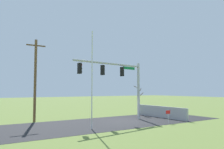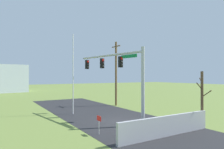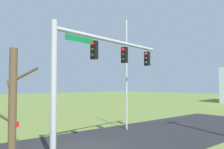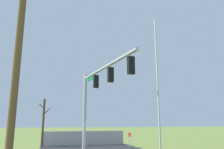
% 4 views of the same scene
% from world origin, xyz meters
% --- Properties ---
extents(sidewalk_corner, '(6.00, 6.00, 0.01)m').
position_xyz_m(sidewalk_corner, '(3.19, 0.60, 0.00)').
color(sidewalk_corner, '#B7B5AD').
rests_on(sidewalk_corner, ground_plane).
extents(retaining_fence, '(0.20, 7.63, 1.31)m').
position_xyz_m(retaining_fence, '(5.08, 0.19, 0.65)').
color(retaining_fence, '#A8A8AD').
rests_on(retaining_fence, ground_plane).
extents(signal_mast, '(8.50, 1.60, 6.11)m').
position_xyz_m(signal_mast, '(-0.50, 0.16, 4.45)').
color(signal_mast, '#B2B5BA').
rests_on(signal_mast, ground_plane).
extents(flagpole, '(0.10, 0.10, 8.08)m').
position_xyz_m(flagpole, '(-5.15, -2.34, 4.04)').
color(flagpole, silver).
rests_on(flagpole, ground_plane).
extents(utility_pole, '(1.90, 0.26, 8.29)m').
position_xyz_m(utility_pole, '(-7.95, 4.57, 4.31)').
color(utility_pole, brown).
rests_on(utility_pole, ground_plane).
extents(bare_tree, '(1.27, 1.02, 4.19)m').
position_xyz_m(bare_tree, '(4.99, 3.90, 2.15)').
color(bare_tree, brown).
rests_on(bare_tree, ground_plane).
extents(open_sign, '(0.56, 0.04, 1.22)m').
position_xyz_m(open_sign, '(2.51, -3.39, 0.91)').
color(open_sign, silver).
rests_on(open_sign, ground_plane).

